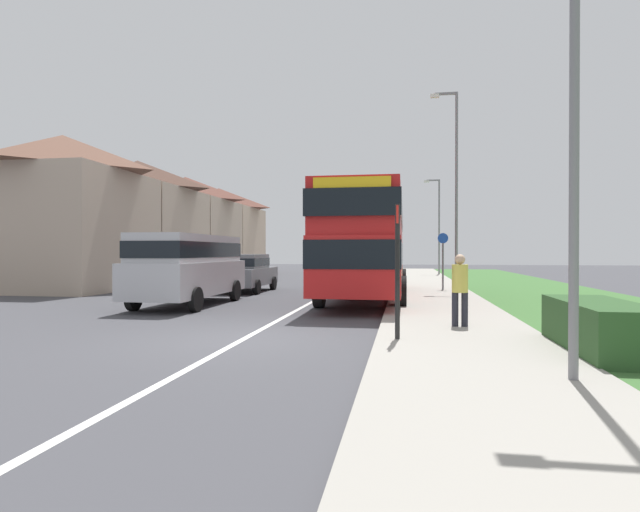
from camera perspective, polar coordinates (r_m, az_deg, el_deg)
name	(u,v)px	position (r m, az deg, el deg)	size (l,w,h in m)	color
ground_plane	(244,339)	(10.36, -8.44, -9.10)	(120.00, 120.00, 0.00)	#424247
lane_marking_centre	(314,301)	(18.08, -0.63, -4.98)	(0.14, 60.00, 0.01)	silver
pavement_near_side	(441,307)	(15.85, 13.26, -5.56)	(3.20, 68.00, 0.12)	#9E998E
grass_verge_seaward	(595,311)	(16.70, 28.21, -5.36)	(6.00, 68.00, 0.08)	#3D6B33
roadside_hedge	(601,330)	(9.64, 28.72, -7.17)	(1.10, 2.96, 0.90)	#2D5128
double_decker_bus	(367,240)	(18.66, 5.26, 1.76)	(2.80, 11.18, 3.70)	red
parked_van_silver	(189,264)	(16.99, -14.35, -0.83)	(2.11, 5.56, 2.25)	#B7B7BC
parked_car_grey	(246,271)	(22.25, -8.21, -1.68)	(1.87, 4.20, 1.61)	slate
pedestrian_at_stop	(460,287)	(11.44, 15.27, -3.29)	(0.34, 0.34, 1.67)	#23232D
bus_stop_sign	(397,262)	(9.53, 8.60, -0.63)	(0.09, 0.52, 2.60)	black
cycle_route_sign	(443,259)	(22.50, 13.49, -0.29)	(0.44, 0.08, 2.52)	slate
street_lamp_near	(565,79)	(7.46, 25.53, 17.30)	(1.14, 0.20, 6.69)	slate
street_lamp_mid	(454,179)	(22.50, 14.68, 8.25)	(1.14, 0.20, 8.42)	slate
street_lamp_far	(438,220)	(38.16, 12.92, 3.91)	(1.14, 0.20, 6.95)	slate
house_terrace_far_side	(164,224)	(34.42, -16.95, 3.41)	(6.27, 26.12, 6.99)	tan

